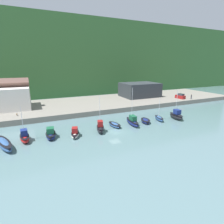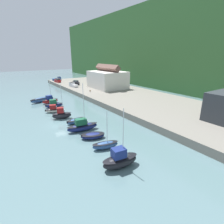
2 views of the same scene
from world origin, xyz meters
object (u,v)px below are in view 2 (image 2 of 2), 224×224
at_px(moored_boat_1, 50,100).
at_px(pickup_truck_1, 57,79).
at_px(dog_on_quay, 90,91).
at_px(moored_boat_2, 54,104).
at_px(parked_car_2, 58,81).
at_px(moored_boat_8, 105,145).
at_px(pickup_truck_0, 73,85).
at_px(moored_boat_6, 82,126).
at_px(moored_boat_7, 93,136).
at_px(moored_boat_0, 42,99).
at_px(moored_boat_5, 76,121).
at_px(moored_boat_4, 62,114).
at_px(moored_boat_3, 54,110).
at_px(parked_car_0, 76,83).
at_px(moored_boat_9, 120,160).

bearing_deg(moored_boat_1, pickup_truck_1, 153.68).
bearing_deg(dog_on_quay, pickup_truck_1, -9.67).
relative_size(moored_boat_2, parked_car_2, 1.27).
bearing_deg(moored_boat_8, pickup_truck_1, -178.25).
xyz_separation_m(parked_car_2, pickup_truck_0, (17.48, 1.42, -0.10)).
relative_size(moored_boat_6, moored_boat_7, 1.97).
xyz_separation_m(moored_boat_0, moored_boat_2, (8.85, 1.50, 0.03)).
bearing_deg(moored_boat_5, moored_boat_4, -167.36).
bearing_deg(parked_car_2, moored_boat_3, -116.74).
relative_size(parked_car_0, pickup_truck_1, 0.88).
distance_m(moored_boat_1, moored_boat_2, 5.27).
xyz_separation_m(moored_boat_5, moored_boat_7, (9.33, -0.53, 0.01)).
height_order(moored_boat_3, moored_boat_5, moored_boat_3).
bearing_deg(moored_boat_1, moored_boat_4, -11.60).
distance_m(moored_boat_1, pickup_truck_1, 44.82).
relative_size(moored_boat_1, moored_boat_5, 1.53).
bearing_deg(moored_boat_5, moored_boat_7, -11.75).
height_order(moored_boat_0, parked_car_0, parked_car_0).
relative_size(moored_boat_9, pickup_truck_0, 1.76).
xyz_separation_m(moored_boat_4, moored_boat_7, (14.05, 1.29, -0.56)).
height_order(moored_boat_9, parked_car_0, moored_boat_9).
distance_m(moored_boat_7, pickup_truck_1, 74.35).
distance_m(moored_boat_0, moored_boat_8, 38.92).
distance_m(moored_boat_6, dog_on_quay, 33.01).
distance_m(moored_boat_5, dog_on_quay, 28.46).
xyz_separation_m(moored_boat_1, moored_boat_9, (40.85, -1.53, 0.14)).
bearing_deg(moored_boat_6, moored_boat_2, -174.30).
relative_size(moored_boat_0, parked_car_2, 1.90).
relative_size(moored_boat_8, parked_car_2, 1.52).
bearing_deg(moored_boat_0, moored_boat_5, -15.44).
bearing_deg(pickup_truck_0, moored_boat_9, -114.29).
height_order(moored_boat_1, moored_boat_9, moored_boat_9).
relative_size(moored_boat_0, moored_boat_4, 0.96).
bearing_deg(moored_boat_2, moored_boat_5, 7.66).
height_order(moored_boat_3, pickup_truck_0, pickup_truck_0).
height_order(moored_boat_9, dog_on_quay, moored_boat_9).
height_order(moored_boat_6, pickup_truck_1, moored_boat_6).
relative_size(moored_boat_0, dog_on_quay, 9.48).
xyz_separation_m(moored_boat_4, parked_car_2, (-50.71, 15.20, 1.45)).
bearing_deg(moored_boat_8, moored_boat_0, -164.39).
relative_size(moored_boat_2, moored_boat_6, 0.56).
xyz_separation_m(moored_boat_1, moored_boat_5, (21.28, 0.10, -0.47)).
xyz_separation_m(moored_boat_9, parked_car_0, (-62.14, 19.70, 1.41)).
height_order(moored_boat_3, parked_car_0, parked_car_0).
relative_size(moored_boat_4, moored_boat_5, 1.74).
distance_m(moored_boat_8, pickup_truck_1, 78.95).
height_order(moored_boat_0, moored_boat_2, moored_boat_2).
bearing_deg(moored_boat_9, moored_boat_8, 176.43).
distance_m(moored_boat_1, moored_boat_8, 35.31).
relative_size(moored_boat_0, moored_boat_8, 1.25).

